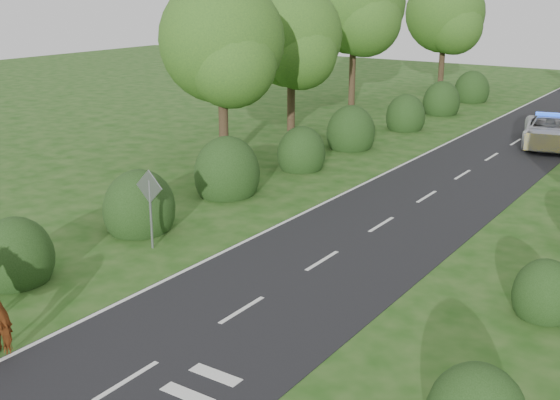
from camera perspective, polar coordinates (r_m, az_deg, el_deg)
The scene contains 10 objects.
ground at distance 18.01m, azimuth -3.11°, elevation -8.97°, with size 120.00×120.00×0.00m, color #19480F.
road at distance 30.59m, azimuth 13.98°, elevation 1.59°, with size 6.00×70.00×0.02m, color black.
road_markings at distance 29.30m, azimuth 9.64°, elevation 1.22°, with size 4.96×70.00×0.01m.
hedgerow_left at distance 30.36m, azimuth 0.26°, elevation 3.43°, with size 2.75×50.41×3.00m.
tree_left_a at distance 31.64m, azimuth -4.57°, elevation 12.36°, with size 5.74×5.60×8.38m.
tree_left_b at distance 39.03m, azimuth 1.13°, elevation 12.85°, with size 5.74×5.60×8.07m.
tree_left_c at distance 48.30m, azimuth 6.28°, elevation 15.32°, with size 6.97×6.80×10.22m.
tree_left_d at distance 56.46m, azimuth 13.45°, elevation 14.30°, with size 6.15×6.00×8.89m.
road_sign at distance 21.90m, azimuth -10.54°, elevation 0.20°, with size 1.06×0.08×2.53m.
police_van at distance 38.62m, azimuth 21.07°, elevation 5.27°, with size 3.76×5.99×1.69m.
Camera 1 is at (9.80, -12.89, 7.89)m, focal length 45.00 mm.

